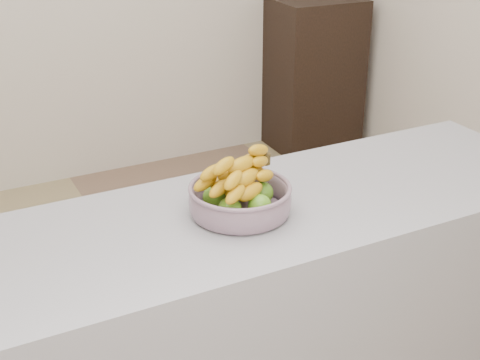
# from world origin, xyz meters

# --- Properties ---
(counter) EXTENTS (2.00, 0.60, 0.90)m
(counter) POSITION_xyz_m (0.00, -0.43, 0.45)
(counter) COLOR #9F9FA7
(counter) RESTS_ON ground
(cabinet) EXTENTS (0.57, 0.47, 1.01)m
(cabinet) POSITION_xyz_m (1.65, 1.78, 0.50)
(cabinet) COLOR black
(cabinet) RESTS_ON ground
(fruit_bowl) EXTENTS (0.28, 0.28, 0.16)m
(fruit_bowl) POSITION_xyz_m (-0.05, -0.43, 0.95)
(fruit_bowl) COLOR #8F9AAB
(fruit_bowl) RESTS_ON counter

